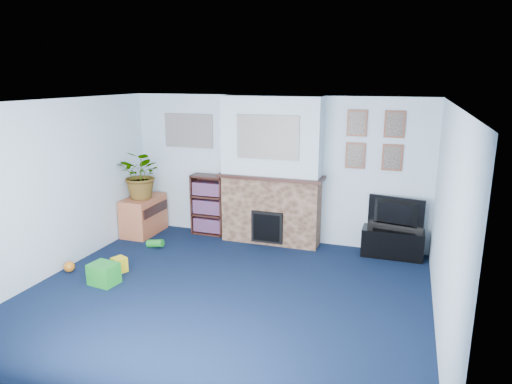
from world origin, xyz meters
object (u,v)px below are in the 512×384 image
(tv_stand, at_px, (392,242))
(bookshelf, at_px, (209,206))
(sideboard, at_px, (144,214))
(television, at_px, (395,214))

(tv_stand, relative_size, bookshelf, 0.87)
(bookshelf, height_order, sideboard, bookshelf)
(bookshelf, xyz_separation_m, sideboard, (-1.09, -0.36, -0.15))
(tv_stand, height_order, television, television)
(sideboard, bearing_deg, television, 4.10)
(bookshelf, bearing_deg, television, -1.04)
(television, bearing_deg, tv_stand, 101.29)
(tv_stand, bearing_deg, sideboard, -176.18)
(television, xyz_separation_m, bookshelf, (-3.10, 0.06, -0.17))
(television, relative_size, bookshelf, 0.80)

